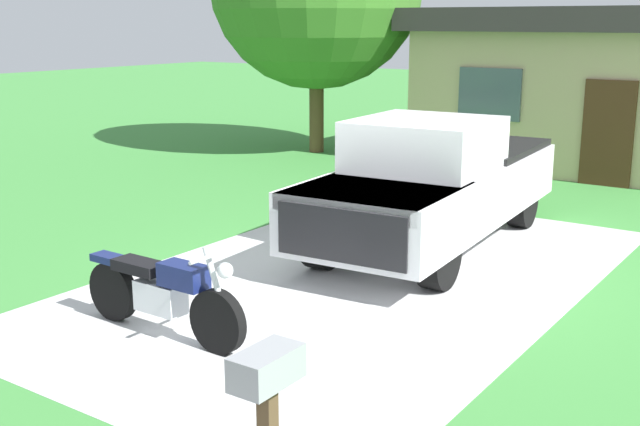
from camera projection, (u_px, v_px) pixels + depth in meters
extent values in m
plane|color=#3B8239|center=(358.00, 277.00, 10.16)|extent=(80.00, 80.00, 0.00)
cube|color=#BDBDBD|center=(358.00, 277.00, 10.16)|extent=(5.24, 8.78, 0.01)
cylinder|color=black|center=(218.00, 322.00, 7.78)|extent=(0.66, 0.13, 0.66)
cylinder|color=black|center=(113.00, 291.00, 8.66)|extent=(0.66, 0.13, 0.66)
cube|color=silver|center=(161.00, 297.00, 8.21)|extent=(0.56, 0.27, 0.32)
cube|color=#141E51|center=(183.00, 276.00, 7.95)|extent=(0.52, 0.27, 0.24)
cube|color=black|center=(139.00, 266.00, 8.32)|extent=(0.60, 0.29, 0.12)
cube|color=#141E51|center=(111.00, 259.00, 8.57)|extent=(0.48, 0.21, 0.08)
cylinder|color=silver|center=(217.00, 286.00, 7.70)|extent=(0.33, 0.06, 0.77)
cylinder|color=silver|center=(215.00, 255.00, 7.62)|extent=(0.05, 0.70, 0.04)
sphere|color=silver|center=(225.00, 271.00, 7.59)|extent=(0.16, 0.16, 0.16)
cylinder|color=black|center=(439.00, 256.00, 9.66)|extent=(0.36, 0.86, 0.84)
cylinder|color=black|center=(323.00, 238.00, 10.46)|extent=(0.36, 0.86, 0.84)
cylinder|color=black|center=(522.00, 201.00, 12.59)|extent=(0.36, 0.86, 0.84)
cylinder|color=black|center=(427.00, 190.00, 13.39)|extent=(0.36, 0.86, 0.84)
cube|color=silver|center=(434.00, 192.00, 11.48)|extent=(2.41, 5.73, 0.80)
cube|color=silver|center=(378.00, 195.00, 9.86)|extent=(2.03, 2.03, 0.20)
cube|color=silver|center=(425.00, 144.00, 10.96)|extent=(1.93, 2.03, 0.70)
cube|color=#3F4C56|center=(400.00, 160.00, 10.32)|extent=(1.71, 0.28, 0.60)
cube|color=black|center=(472.00, 159.00, 12.72)|extent=(2.07, 2.53, 0.50)
cube|color=black|center=(342.00, 235.00, 9.15)|extent=(1.70, 0.22, 0.64)
cube|color=gray|center=(267.00, 367.00, 4.83)|extent=(0.26, 0.48, 0.22)
cylinder|color=brown|center=(317.00, 105.00, 19.68)|extent=(0.36, 0.36, 2.34)
cube|color=#4C2D19|center=(608.00, 134.00, 15.59)|extent=(1.00, 0.08, 2.10)
cube|color=#4C5966|center=(489.00, 94.00, 16.83)|extent=(1.40, 0.06, 1.10)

